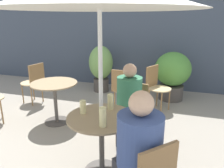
{
  "coord_description": "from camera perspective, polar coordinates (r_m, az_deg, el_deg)",
  "views": [
    {
      "loc": [
        0.86,
        -1.86,
        1.73
      ],
      "look_at": [
        0.12,
        0.57,
        0.96
      ],
      "focal_mm": 35.0,
      "sensor_mm": 36.0,
      "label": 1
    }
  ],
  "objects": [
    {
      "name": "potted_plant_1",
      "position": [
        4.84,
        15.5,
        2.8
      ],
      "size": [
        0.76,
        0.76,
        1.04
      ],
      "color": "#47423D",
      "rests_on": "ground_plane"
    },
    {
      "name": "seated_person_1",
      "position": [
        2.93,
        4.38,
        -3.81
      ],
      "size": [
        0.35,
        0.38,
        1.16
      ],
      "rotation": [
        0.0,
        0.0,
        -0.23
      ],
      "color": "#2D2D33",
      "rests_on": "ground_plane"
    },
    {
      "name": "potted_plant_0",
      "position": [
        5.2,
        -2.91,
        4.78
      ],
      "size": [
        0.57,
        0.57,
        1.1
      ],
      "color": "#47423D",
      "rests_on": "ground_plane"
    },
    {
      "name": "cafe_table_near",
      "position": [
        2.46,
        -2.77,
        -12.08
      ],
      "size": [
        0.75,
        0.75,
        0.71
      ],
      "color": "#514C47",
      "rests_on": "ground_plane"
    },
    {
      "name": "bistro_chair_2",
      "position": [
        3.99,
        2.79,
        -0.75
      ],
      "size": [
        0.43,
        0.43,
        0.85
      ],
      "rotation": [
        0.0,
        0.0,
        3.13
      ],
      "color": "tan",
      "rests_on": "ground_plane"
    },
    {
      "name": "storefront_wall",
      "position": [
        5.45,
        8.08,
        14.46
      ],
      "size": [
        10.0,
        0.06,
        3.0
      ],
      "color": "#3D4756",
      "rests_on": "ground_plane"
    },
    {
      "name": "bistro_chair_3",
      "position": [
        4.71,
        -19.68,
        1.05
      ],
      "size": [
        0.46,
        0.44,
        0.85
      ],
      "rotation": [
        0.0,
        0.0,
        4.46
      ],
      "color": "tan",
      "rests_on": "ground_plane"
    },
    {
      "name": "beer_glass_2",
      "position": [
        2.14,
        -2.45,
        -8.64
      ],
      "size": [
        0.07,
        0.07,
        0.2
      ],
      "color": "beige",
      "rests_on": "cafe_table_near"
    },
    {
      "name": "seated_person_0",
      "position": [
        1.89,
        6.87,
        -16.13
      ],
      "size": [
        0.48,
        0.48,
        1.2
      ],
      "rotation": [
        0.0,
        0.0,
        3.95
      ],
      "color": "#2D2D33",
      "rests_on": "ground_plane"
    },
    {
      "name": "bistro_chair_1",
      "position": [
        3.12,
        5.51,
        -6.01
      ],
      "size": [
        0.44,
        0.46,
        0.85
      ],
      "rotation": [
        0.0,
        0.0,
        -0.23
      ],
      "color": "tan",
      "rests_on": "ground_plane"
    },
    {
      "name": "beer_glass_0",
      "position": [
        2.53,
        -0.43,
        -4.63
      ],
      "size": [
        0.07,
        0.07,
        0.18
      ],
      "color": "beige",
      "rests_on": "cafe_table_near"
    },
    {
      "name": "beer_glass_1",
      "position": [
        2.45,
        -7.62,
        -5.94
      ],
      "size": [
        0.07,
        0.07,
        0.15
      ],
      "color": "beige",
      "rests_on": "cafe_table_near"
    },
    {
      "name": "cafe_table_far",
      "position": [
        3.75,
        -14.73,
        -2.15
      ],
      "size": [
        0.76,
        0.76,
        0.71
      ],
      "color": "#514C47",
      "rests_on": "ground_plane"
    },
    {
      "name": "bistro_chair_4",
      "position": [
        4.26,
        11.41,
        0.09
      ],
      "size": [
        0.48,
        0.47,
        0.85
      ],
      "rotation": [
        0.0,
        0.0,
        1.08
      ],
      "color": "tan",
      "rests_on": "ground_plane"
    }
  ]
}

